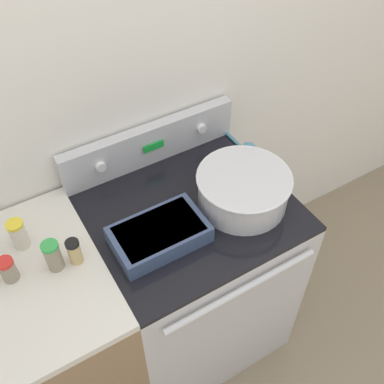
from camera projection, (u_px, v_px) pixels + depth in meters
The scene contains 12 objects.
ground_plane at pixel (226, 381), 2.17m from camera, with size 12.00×12.00×0.00m, color gray.
kitchen_wall at pixel (139, 89), 1.69m from camera, with size 8.00×0.05×2.50m.
stove_range at pixel (190, 276), 2.04m from camera, with size 0.76×0.71×0.94m.
control_panel at pixel (150, 144), 1.82m from camera, with size 0.76×0.07×0.17m.
side_counter at pixel (54, 345), 1.81m from camera, with size 0.52×0.68×0.95m.
mixing_bowl at pixel (243, 188), 1.66m from camera, with size 0.36×0.36×0.14m.
casserole_dish at pixel (159, 234), 1.56m from camera, with size 0.33×0.20×0.07m.
ladle at pixel (246, 148), 1.89m from camera, with size 0.06×0.26×0.06m.
spice_jar_black_cap at pixel (74, 251), 1.48m from camera, with size 0.05×0.05×0.10m.
spice_jar_green_cap at pixel (53, 256), 1.46m from camera, with size 0.06×0.06×0.12m.
spice_jar_yellow_cap at pixel (19, 234), 1.52m from camera, with size 0.06×0.06×0.12m.
spice_jar_red_cap at pixel (8, 270), 1.44m from camera, with size 0.05×0.05×0.09m.
Camera 1 is at (-0.57, -0.63, 2.21)m, focal length 42.00 mm.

